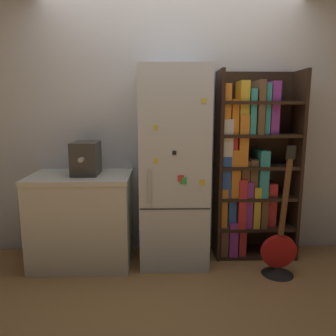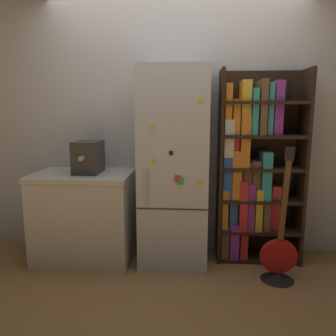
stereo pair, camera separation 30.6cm
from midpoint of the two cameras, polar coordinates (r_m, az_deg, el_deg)
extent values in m
plane|color=#A87542|center=(3.21, -1.76, -16.89)|extent=(16.00, 16.00, 0.00)
cube|color=silver|center=(3.34, -1.84, 7.40)|extent=(8.00, 0.05, 2.60)
cube|color=silver|center=(3.07, -1.84, 0.02)|extent=(0.63, 0.57, 1.84)
cube|color=#333333|center=(2.87, -1.83, -7.18)|extent=(0.62, 0.01, 0.01)
cube|color=#B2B2B7|center=(2.81, -6.36, -3.36)|extent=(0.02, 0.02, 0.30)
cube|color=yellow|center=(2.74, 3.02, 11.62)|extent=(0.04, 0.01, 0.04)
cube|color=black|center=(2.76, -2.07, 2.62)|extent=(0.03, 0.02, 0.03)
cube|color=green|center=(2.80, -0.46, -2.26)|extent=(0.06, 0.02, 0.06)
cube|color=yellow|center=(2.81, 2.89, -2.56)|extent=(0.05, 0.02, 0.05)
cube|color=yellow|center=(2.77, -5.27, 1.20)|extent=(0.04, 0.01, 0.04)
cube|color=yellow|center=(2.74, -5.39, 7.04)|extent=(0.03, 0.01, 0.03)
cube|color=red|center=(2.79, -0.86, -1.84)|extent=(0.05, 0.02, 0.05)
cube|color=black|center=(3.21, 6.00, 0.27)|extent=(0.03, 0.35, 1.82)
cube|color=black|center=(3.39, 18.90, 0.31)|extent=(0.03, 0.35, 1.82)
cube|color=black|center=(3.44, 11.98, 0.76)|extent=(0.79, 0.03, 1.82)
cube|color=black|center=(3.54, 12.06, -14.16)|extent=(0.73, 0.32, 0.03)
cube|color=black|center=(3.43, 12.24, -9.76)|extent=(0.73, 0.32, 0.03)
cube|color=black|center=(3.34, 12.43, -4.85)|extent=(0.73, 0.32, 0.03)
cube|color=black|center=(3.28, 12.64, 0.29)|extent=(0.73, 0.32, 0.03)
cube|color=black|center=(3.24, 12.84, 5.59)|extent=(0.73, 0.32, 0.03)
cube|color=black|center=(3.23, 13.06, 10.97)|extent=(0.73, 0.32, 0.03)
cube|color=brown|center=(3.41, 6.84, -11.92)|extent=(0.07, 0.28, 0.31)
cube|color=purple|center=(3.42, 8.32, -11.52)|extent=(0.08, 0.31, 0.35)
cube|color=red|center=(3.41, 9.93, -10.35)|extent=(0.07, 0.27, 0.49)
cube|color=orange|center=(3.31, 6.78, -6.49)|extent=(0.06, 0.29, 0.39)
cube|color=#2D59B2|center=(3.32, 8.17, -5.81)|extent=(0.07, 0.27, 0.47)
cube|color=red|center=(3.31, 9.71, -5.70)|extent=(0.08, 0.31, 0.49)
cube|color=purple|center=(3.34, 10.93, -5.90)|extent=(0.06, 0.28, 0.46)
cube|color=gold|center=(3.36, 12.15, -6.29)|extent=(0.06, 0.29, 0.41)
cube|color=brown|center=(3.39, 13.34, -6.61)|extent=(0.06, 0.30, 0.36)
cube|color=red|center=(3.41, 14.73, -5.94)|extent=(0.08, 0.23, 0.43)
cube|color=#2D59B2|center=(3.23, 7.13, -1.29)|extent=(0.08, 0.27, 0.40)
cube|color=orange|center=(3.25, 8.65, -0.72)|extent=(0.09, 0.29, 0.46)
cube|color=brown|center=(3.26, 10.33, -1.70)|extent=(0.08, 0.23, 0.35)
cube|color=brown|center=(3.29, 11.67, -1.54)|extent=(0.07, 0.26, 0.36)
cube|color=teal|center=(3.30, 13.23, -0.76)|extent=(0.09, 0.30, 0.45)
cube|color=silver|center=(3.19, 7.30, 4.49)|extent=(0.09, 0.29, 0.44)
cube|color=red|center=(3.20, 8.57, 4.61)|extent=(0.04, 0.25, 0.46)
cube|color=orange|center=(3.20, 9.97, 4.83)|extent=(0.08, 0.26, 0.49)
cube|color=orange|center=(3.16, 7.21, 10.11)|extent=(0.06, 0.27, 0.46)
cube|color=orange|center=(3.19, 8.51, 8.83)|extent=(0.06, 0.26, 0.32)
cube|color=gold|center=(3.19, 10.07, 10.30)|extent=(0.08, 0.24, 0.49)
cube|color=teal|center=(3.21, 11.44, 9.60)|extent=(0.05, 0.27, 0.42)
cube|color=brown|center=(3.23, 12.69, 10.25)|extent=(0.06, 0.30, 0.50)
cube|color=teal|center=(3.24, 13.86, 9.93)|extent=(0.05, 0.24, 0.46)
cube|color=purple|center=(3.27, 15.12, 10.06)|extent=(0.08, 0.23, 0.49)
cylinder|color=black|center=(3.29, 16.31, 12.64)|extent=(0.10, 0.10, 0.18)
cube|color=beige|center=(3.30, -17.27, -8.83)|extent=(0.91, 0.62, 0.82)
cube|color=beige|center=(3.19, -17.68, -1.47)|extent=(0.93, 0.64, 0.04)
cube|color=#38332D|center=(3.16, -16.81, 1.62)|extent=(0.23, 0.32, 0.30)
cylinder|color=#A5A39E|center=(2.98, -17.78, 1.36)|extent=(0.04, 0.06, 0.04)
cone|color=black|center=(3.19, 15.83, -16.92)|extent=(0.28, 0.28, 0.06)
cylinder|color=#B21919|center=(3.11, 16.00, -13.84)|extent=(0.31, 0.09, 0.32)
cube|color=brown|center=(2.88, 16.91, -5.16)|extent=(0.04, 0.12, 0.69)
cube|color=black|center=(2.75, 17.69, 2.56)|extent=(0.07, 0.04, 0.11)
camera|label=1|loc=(0.15, -92.86, -0.51)|focal=35.00mm
camera|label=2|loc=(0.15, 87.14, 0.51)|focal=35.00mm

